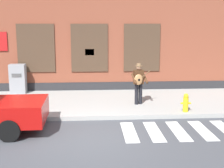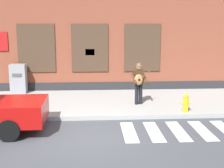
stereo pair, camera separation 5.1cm
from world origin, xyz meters
The scene contains 7 objects.
ground_plane centered at (0.00, 0.00, 0.00)m, with size 160.00×160.00×0.00m, color #424449.
sidewalk centered at (0.00, 3.97, 0.08)m, with size 28.00×4.48×0.16m.
building_backdrop centered at (0.00, 8.21, 3.68)m, with size 28.00×4.06×7.38m.
crosswalk centered at (3.67, 0.43, 0.01)m, with size 5.20×1.90×0.01m.
busker centered at (1.99, 3.30, 1.11)m, with size 0.77×0.63×1.67m.
utility_box centered at (-3.39, 5.76, 0.84)m, with size 0.73×0.52×1.37m.
fire_hydrant centered at (3.59, 2.08, 0.50)m, with size 0.38×0.20×0.70m.
Camera 1 is at (0.12, -9.00, 3.42)m, focal length 50.00 mm.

